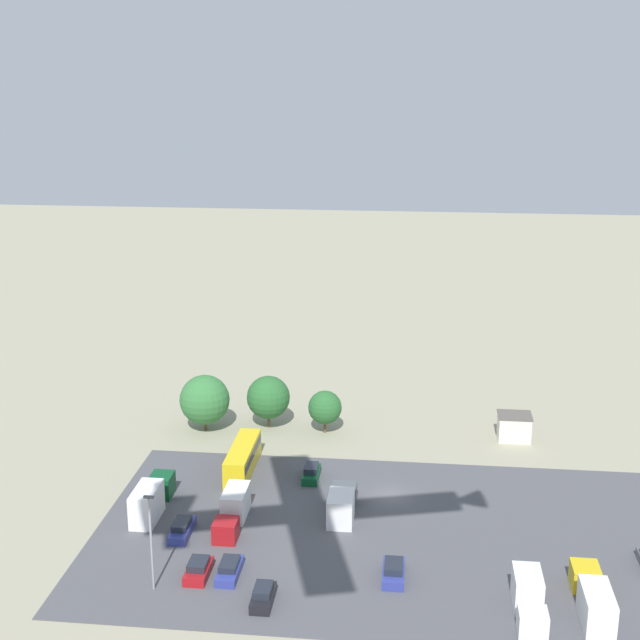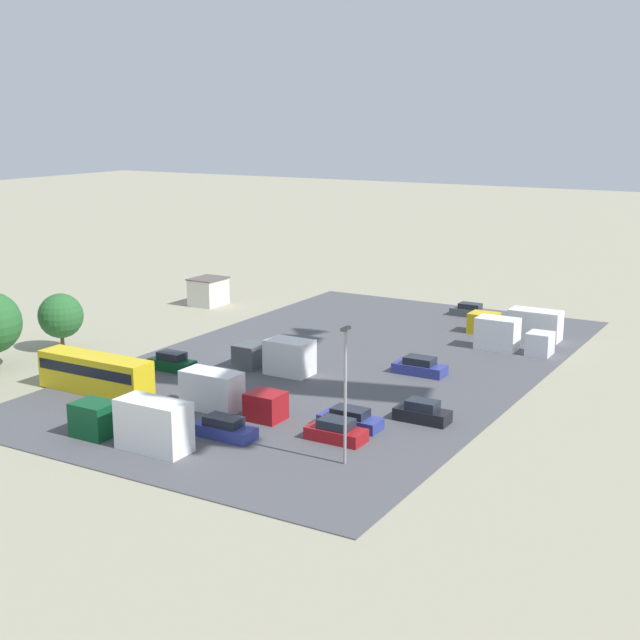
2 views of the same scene
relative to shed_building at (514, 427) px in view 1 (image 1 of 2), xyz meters
The scene contains 19 objects.
ground_plane 22.62m from the shed_building, 49.27° to the left, with size 400.00×400.00×0.00m, color gray.
parking_lot_surface 29.64m from the shed_building, 60.17° to the left, with size 57.86×34.49×0.08m.
shed_building is the anchor object (origin of this frame).
bus 34.16m from the shed_building, 21.98° to the left, with size 2.50×10.33×3.03m.
parked_car_0 44.57m from the shed_building, 38.63° to the left, with size 1.79×4.71×1.49m.
parked_car_1 44.82m from the shed_building, 50.28° to the left, with size 1.86×4.58×1.43m.
parked_car_2 46.94m from the shed_building, 47.99° to the left, with size 1.99×4.10×1.53m.
parked_car_3 45.77m from the shed_building, 57.09° to the left, with size 1.77×4.05×1.60m.
parked_car_4 27.49m from the shed_building, 30.65° to the left, with size 1.75×4.24×1.62m.
parked_car_6 36.06m from the shed_building, 67.43° to the left, with size 1.97×4.55×1.52m.
parked_truck_0 39.16m from the shed_building, 39.30° to the left, with size 2.31×8.52×2.95m.
parked_truck_1 29.69m from the shed_building, 48.98° to the left, with size 2.57×7.26×3.01m.
parked_truck_2 45.75m from the shed_building, 31.26° to the left, with size 2.34×9.33×3.46m.
parked_truck_3 37.44m from the shed_building, 86.36° to the left, with size 2.38×7.19×3.03m.
parked_truck_4 36.83m from the shed_building, 94.73° to the left, with size 2.42×9.27×2.97m.
tree_near_shed 38.84m from the shed_building, ahead, with size 6.32×6.32×7.27m.
tree_apron_mid 30.98m from the shed_building, ahead, with size 5.51×5.51×6.85m.
tree_apron_far 23.61m from the shed_building, ahead, with size 4.24×4.24×5.51m.
light_pole_lot_centre 51.23m from the shed_building, 47.06° to the left, with size 0.90×0.28×9.05m.
Camera 1 is at (-2.17, 87.44, 44.34)m, focal length 50.00 mm.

